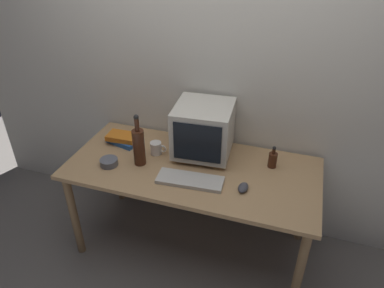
# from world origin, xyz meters

# --- Properties ---
(ground_plane) EXTENTS (6.00, 6.00, 0.00)m
(ground_plane) POSITION_xyz_m (0.00, 0.00, 0.00)
(ground_plane) COLOR slate
(back_wall) EXTENTS (4.00, 0.08, 2.50)m
(back_wall) POSITION_xyz_m (0.00, 0.44, 1.25)
(back_wall) COLOR silver
(back_wall) RESTS_ON ground
(desk) EXTENTS (1.68, 0.77, 0.74)m
(desk) POSITION_xyz_m (0.00, 0.00, 0.65)
(desk) COLOR tan
(desk) RESTS_ON ground
(crt_monitor) EXTENTS (0.41, 0.41, 0.37)m
(crt_monitor) POSITION_xyz_m (0.02, 0.18, 0.93)
(crt_monitor) COLOR beige
(crt_monitor) RESTS_ON desk
(keyboard) EXTENTS (0.43, 0.18, 0.02)m
(keyboard) POSITION_xyz_m (0.04, -0.16, 0.75)
(keyboard) COLOR beige
(keyboard) RESTS_ON desk
(computer_mouse) EXTENTS (0.07, 0.11, 0.04)m
(computer_mouse) POSITION_xyz_m (0.37, -0.13, 0.75)
(computer_mouse) COLOR #3F3F47
(computer_mouse) RESTS_ON desk
(bottle_tall) EXTENTS (0.08, 0.08, 0.37)m
(bottle_tall) POSITION_xyz_m (-0.35, -0.07, 0.88)
(bottle_tall) COLOR #472314
(bottle_tall) RESTS_ON desk
(bottle_short) EXTENTS (0.06, 0.06, 0.16)m
(bottle_short) POSITION_xyz_m (0.51, 0.17, 0.80)
(bottle_short) COLOR #472314
(bottle_short) RESTS_ON desk
(book_stack) EXTENTS (0.25, 0.18, 0.07)m
(book_stack) POSITION_xyz_m (-0.58, 0.13, 0.77)
(book_stack) COLOR #28569E
(book_stack) RESTS_ON desk
(mug) EXTENTS (0.12, 0.08, 0.09)m
(mug) POSITION_xyz_m (-0.29, 0.08, 0.78)
(mug) COLOR white
(mug) RESTS_ON desk
(cd_spindle) EXTENTS (0.12, 0.12, 0.04)m
(cd_spindle) POSITION_xyz_m (-0.54, -0.15, 0.76)
(cd_spindle) COLOR #595B66
(cd_spindle) RESTS_ON desk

